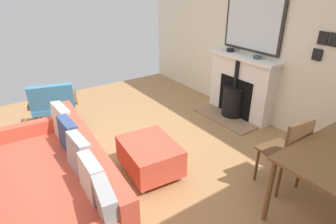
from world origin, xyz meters
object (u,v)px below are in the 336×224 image
at_px(fireplace, 239,90).
at_px(ottoman, 150,155).
at_px(sofa, 59,184).
at_px(dining_chair_near_fireplace, 289,149).
at_px(mantel_bowl_near, 230,50).
at_px(mantel_bowl_far, 257,57).
at_px(armchair_accent, 53,103).

relative_size(fireplace, ottoman, 1.62).
distance_m(sofa, dining_chair_near_fireplace, 2.35).
height_order(mantel_bowl_near, mantel_bowl_far, mantel_bowl_near).
height_order(mantel_bowl_far, sofa, mantel_bowl_far).
xyz_separation_m(fireplace, mantel_bowl_far, (-0.05, 0.24, 0.60)).
height_order(mantel_bowl_near, armchair_accent, mantel_bowl_near).
bearing_deg(fireplace, mantel_bowl_far, 101.56).
height_order(ottoman, armchair_accent, armchair_accent).
relative_size(mantel_bowl_near, sofa, 0.06).
bearing_deg(mantel_bowl_far, ottoman, 7.84).
height_order(mantel_bowl_far, dining_chair_near_fireplace, mantel_bowl_far).
distance_m(fireplace, armchair_accent, 2.95).
bearing_deg(armchair_accent, ottoman, 110.12).
relative_size(sofa, armchair_accent, 2.56).
bearing_deg(mantel_bowl_near, mantel_bowl_far, 90.00).
xyz_separation_m(fireplace, ottoman, (2.07, 0.53, -0.21)).
height_order(armchair_accent, dining_chair_near_fireplace, dining_chair_near_fireplace).
distance_m(fireplace, mantel_bowl_near, 0.68).
bearing_deg(sofa, fireplace, -169.70).
relative_size(fireplace, dining_chair_near_fireplace, 1.45).
xyz_separation_m(sofa, ottoman, (-1.04, -0.04, -0.10)).
bearing_deg(dining_chair_near_fireplace, armchair_accent, -58.64).
bearing_deg(dining_chair_near_fireplace, fireplace, -122.06).
bearing_deg(fireplace, armchair_accent, -23.78).
relative_size(mantel_bowl_far, dining_chair_near_fireplace, 0.14).
xyz_separation_m(mantel_bowl_near, sofa, (3.15, 0.88, -0.71)).
height_order(mantel_bowl_far, ottoman, mantel_bowl_far).
xyz_separation_m(sofa, armchair_accent, (-0.41, -1.75, 0.11)).
xyz_separation_m(mantel_bowl_near, dining_chair_near_fireplace, (1.05, 1.91, -0.55)).
bearing_deg(mantel_bowl_near, fireplace, 81.42).
relative_size(mantel_bowl_far, ottoman, 0.16).
distance_m(mantel_bowl_near, mantel_bowl_far, 0.56).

